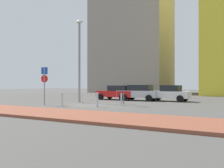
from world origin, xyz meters
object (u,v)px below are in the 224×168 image
(street_lamp, at_px, (79,54))
(traffic_bollard_edge, at_px, (97,100))
(traffic_bollard_mid, at_px, (82,98))
(parking_meter, at_px, (124,93))
(traffic_bollard_near, at_px, (121,99))
(parked_car_red, at_px, (117,92))
(parking_sign_post, at_px, (44,81))
(parked_car_silver, at_px, (139,92))
(parked_car_white, at_px, (169,93))
(traffic_bollard_far, at_px, (62,99))

(street_lamp, relative_size, traffic_bollard_edge, 7.14)
(traffic_bollard_mid, distance_m, traffic_bollard_edge, 3.28)
(parking_meter, distance_m, traffic_bollard_near, 1.43)
(traffic_bollard_edge, bearing_deg, traffic_bollard_mid, 145.57)
(parked_car_red, distance_m, parking_sign_post, 8.90)
(traffic_bollard_near, bearing_deg, parked_car_silver, 99.37)
(parked_car_white, xyz_separation_m, street_lamp, (-6.81, -5.31, 3.61))
(traffic_bollard_edge, bearing_deg, traffic_bollard_far, -173.00)
(traffic_bollard_near, bearing_deg, parking_meter, 108.30)
(parked_car_red, distance_m, traffic_bollard_mid, 5.95)
(traffic_bollard_near, relative_size, traffic_bollard_far, 0.97)
(parked_car_silver, bearing_deg, parking_sign_post, -117.29)
(parking_sign_post, relative_size, traffic_bollard_mid, 2.94)
(street_lamp, distance_m, traffic_bollard_near, 6.27)
(parked_car_silver, distance_m, traffic_bollard_mid, 6.59)
(street_lamp, xyz_separation_m, traffic_bollard_far, (0.79, -3.31, -3.90))
(parked_car_red, distance_m, traffic_bollard_near, 6.80)
(parking_meter, relative_size, traffic_bollard_edge, 1.36)
(traffic_bollard_mid, relative_size, traffic_bollard_edge, 0.97)
(parked_car_silver, height_order, traffic_bollard_edge, parked_car_silver)
(parked_car_white, xyz_separation_m, parking_meter, (-2.44, -5.03, 0.15))
(traffic_bollard_edge, bearing_deg, traffic_bollard_near, 62.56)
(parked_car_silver, distance_m, traffic_bollard_near, 6.00)
(parking_sign_post, bearing_deg, traffic_bollard_mid, 56.95)
(parking_sign_post, distance_m, traffic_bollard_far, 2.06)
(parked_car_red, xyz_separation_m, traffic_bollard_far, (-0.57, -8.16, -0.28))
(street_lamp, distance_m, traffic_bollard_mid, 4.17)
(parking_sign_post, xyz_separation_m, street_lamp, (0.65, 3.75, 2.49))
(parked_car_red, height_order, parked_car_silver, parked_car_silver)
(traffic_bollard_near, bearing_deg, traffic_bollard_far, -150.11)
(traffic_bollard_far, bearing_deg, traffic_bollard_mid, 82.37)
(parked_car_white, distance_m, parking_sign_post, 11.78)
(parking_sign_post, xyz_separation_m, traffic_bollard_edge, (4.43, 0.81, -1.38))
(parked_car_silver, relative_size, traffic_bollard_mid, 4.07)
(parked_car_white, height_order, traffic_bollard_near, parked_car_white)
(parked_car_white, bearing_deg, street_lamp, -142.04)
(parked_car_red, bearing_deg, traffic_bollard_near, -59.60)
(traffic_bollard_edge, bearing_deg, parked_car_red, 107.34)
(traffic_bollard_edge, bearing_deg, parking_sign_post, -169.67)
(parked_car_white, xyz_separation_m, traffic_bollard_far, (-6.02, -8.62, -0.29))
(parking_sign_post, bearing_deg, parked_car_red, 76.89)
(street_lamp, height_order, traffic_bollard_edge, street_lamp)
(parking_sign_post, bearing_deg, parked_car_silver, 62.71)
(parked_car_red, relative_size, parking_meter, 2.92)
(parked_car_silver, xyz_separation_m, parked_car_white, (2.99, 0.41, -0.04))
(street_lamp, xyz_separation_m, traffic_bollard_mid, (1.08, -1.09, -3.88))
(parked_car_red, distance_m, parked_car_white, 5.47)
(parking_sign_post, height_order, street_lamp, street_lamp)
(parked_car_red, height_order, parked_car_white, parked_car_white)
(parking_sign_post, height_order, traffic_bollard_far, parking_sign_post)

